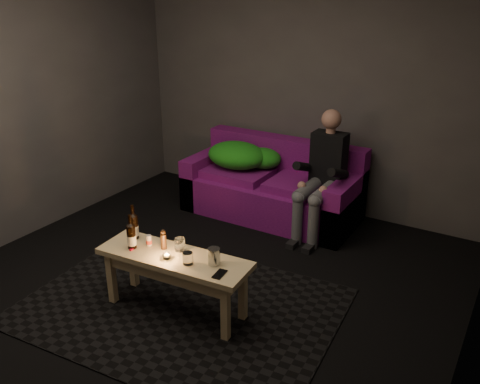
# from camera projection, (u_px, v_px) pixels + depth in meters

# --- Properties ---
(floor) EXTENTS (4.50, 4.50, 0.00)m
(floor) POSITION_uv_depth(u_px,v_px,m) (182.00, 298.00, 4.03)
(floor) COLOR black
(floor) RESTS_ON ground
(room) EXTENTS (4.50, 4.50, 4.50)m
(room) POSITION_uv_depth(u_px,v_px,m) (211.00, 81.00, 3.78)
(room) COLOR silver
(room) RESTS_ON ground
(rug) EXTENTS (2.45, 1.86, 0.01)m
(rug) POSITION_uv_depth(u_px,v_px,m) (181.00, 306.00, 3.92)
(rug) COLOR black
(rug) RESTS_ON floor
(sofa) EXTENTS (1.82, 0.82, 0.78)m
(sofa) POSITION_uv_depth(u_px,v_px,m) (273.00, 189.00, 5.43)
(sofa) COLOR #5F0D65
(sofa) RESTS_ON floor
(green_blanket) EXTENTS (0.80, 0.55, 0.27)m
(green_blanket) POSITION_uv_depth(u_px,v_px,m) (242.00, 156.00, 5.49)
(green_blanket) COLOR #238C19
(green_blanket) RESTS_ON sofa
(person) EXTENTS (0.33, 0.76, 1.22)m
(person) POSITION_uv_depth(u_px,v_px,m) (322.00, 172.00, 4.89)
(person) COLOR black
(person) RESTS_ON sofa
(coffee_table) EXTENTS (1.19, 0.46, 0.48)m
(coffee_table) POSITION_uv_depth(u_px,v_px,m) (174.00, 266.00, 3.73)
(coffee_table) COLOR #DEB282
(coffee_table) RESTS_ON rug
(beer_bottle_a) EXTENTS (0.07, 0.07, 0.28)m
(beer_bottle_a) POSITION_uv_depth(u_px,v_px,m) (134.00, 226.00, 3.92)
(beer_bottle_a) COLOR black
(beer_bottle_a) RESTS_ON coffee_table
(beer_bottle_b) EXTENTS (0.07, 0.07, 0.27)m
(beer_bottle_b) POSITION_uv_depth(u_px,v_px,m) (131.00, 236.00, 3.77)
(beer_bottle_b) COLOR black
(beer_bottle_b) RESTS_ON coffee_table
(salt_shaker) EXTENTS (0.05, 0.05, 0.08)m
(salt_shaker) POSITION_uv_depth(u_px,v_px,m) (149.00, 240.00, 3.83)
(salt_shaker) COLOR silver
(salt_shaker) RESTS_ON coffee_table
(pepper_mill) EXTENTS (0.05, 0.05, 0.12)m
(pepper_mill) POSITION_uv_depth(u_px,v_px,m) (164.00, 242.00, 3.77)
(pepper_mill) COLOR black
(pepper_mill) RESTS_ON coffee_table
(tumbler_back) EXTENTS (0.08, 0.08, 0.09)m
(tumbler_back) POSITION_uv_depth(u_px,v_px,m) (180.00, 244.00, 3.76)
(tumbler_back) COLOR white
(tumbler_back) RESTS_ON coffee_table
(tealight) EXTENTS (0.05, 0.05, 0.04)m
(tealight) POSITION_uv_depth(u_px,v_px,m) (167.00, 256.00, 3.65)
(tealight) COLOR white
(tealight) RESTS_ON coffee_table
(tumbler_front) EXTENTS (0.09, 0.09, 0.09)m
(tumbler_front) POSITION_uv_depth(u_px,v_px,m) (188.00, 258.00, 3.57)
(tumbler_front) COLOR white
(tumbler_front) RESTS_ON coffee_table
(steel_cup) EXTENTS (0.10, 0.10, 0.12)m
(steel_cup) POSITION_uv_depth(u_px,v_px,m) (214.00, 256.00, 3.57)
(steel_cup) COLOR #B1B5B9
(steel_cup) RESTS_ON coffee_table
(smartphone) EXTENTS (0.08, 0.13, 0.01)m
(smartphone) POSITION_uv_depth(u_px,v_px,m) (220.00, 274.00, 3.46)
(smartphone) COLOR black
(smartphone) RESTS_ON coffee_table
(red_lighter) EXTENTS (0.03, 0.07, 0.01)m
(red_lighter) POSITION_uv_depth(u_px,v_px,m) (133.00, 249.00, 3.79)
(red_lighter) COLOR red
(red_lighter) RESTS_ON coffee_table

